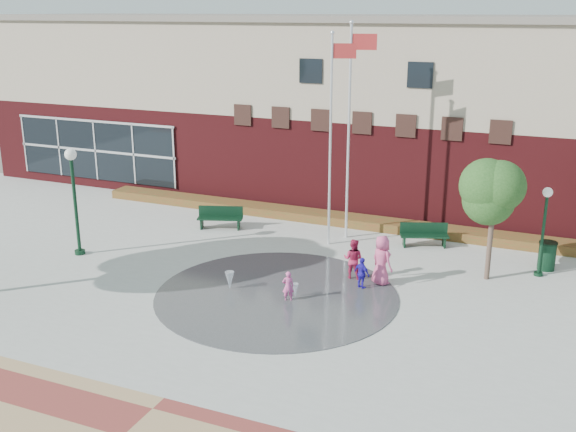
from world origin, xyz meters
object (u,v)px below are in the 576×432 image
at_px(flagpole_right, 350,121).
at_px(trash_can, 547,256).
at_px(bench_left, 220,222).
at_px(child_splash, 288,286).
at_px(flagpole_left, 332,130).

bearing_deg(flagpole_right, trash_can, -14.86).
bearing_deg(bench_left, child_splash, -64.81).
bearing_deg(bench_left, flagpole_right, -8.37).
relative_size(flagpole_right, bench_left, 4.36).
xyz_separation_m(flagpole_left, bench_left, (-5.23, 0.03, -4.52)).
height_order(bench_left, child_splash, child_splash).
xyz_separation_m(bench_left, child_splash, (5.89, -6.01, 0.21)).
distance_m(flagpole_left, trash_can, 9.55).
relative_size(trash_can, child_splash, 1.04).
height_order(flagpole_left, child_splash, flagpole_left).
bearing_deg(flagpole_left, trash_can, -13.03).
distance_m(trash_can, child_splash, 10.19).
xyz_separation_m(trash_can, child_splash, (-7.87, -6.48, -0.03)).
distance_m(flagpole_left, flagpole_right, 1.21).
relative_size(flagpole_left, bench_left, 4.18).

